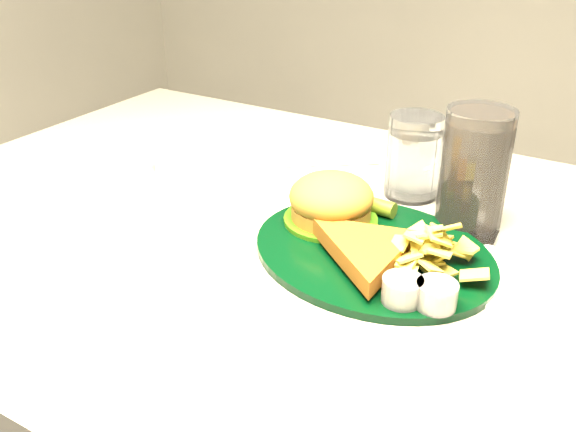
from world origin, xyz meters
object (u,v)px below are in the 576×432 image
cola_glass (474,169)px  water_glass (413,157)px  dinner_plate (374,231)px  fork_napkin (461,265)px

cola_glass → water_glass: bearing=154.1°
dinner_plate → water_glass: bearing=111.8°
water_glass → fork_napkin: water_glass is taller
cola_glass → fork_napkin: (0.03, -0.11, -0.07)m
dinner_plate → cola_glass: cola_glass is taller
cola_glass → fork_napkin: 0.13m
fork_napkin → water_glass: bearing=123.4°
cola_glass → fork_napkin: cola_glass is taller
dinner_plate → cola_glass: (0.07, 0.13, 0.04)m
water_glass → fork_napkin: bearing=-52.4°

